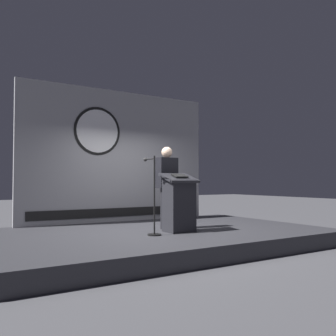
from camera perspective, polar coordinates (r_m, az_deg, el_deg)
name	(u,v)px	position (r m, az deg, el deg)	size (l,w,h in m)	color
ground_plane	(157,246)	(7.26, -1.71, -12.02)	(40.00, 40.00, 0.00)	#4C4C51
stage_platform	(157,238)	(7.23, -1.70, -10.85)	(6.40, 4.00, 0.30)	#333338
banner_display	(118,156)	(8.81, -7.82, 1.87)	(4.69, 0.12, 3.11)	#9E9EA3
podium	(179,203)	(6.94, 1.75, -5.55)	(0.64, 0.49, 1.11)	#26262B
speaker_person	(167,187)	(7.34, -0.18, -2.96)	(0.40, 0.26, 1.65)	black
microphone_stand	(153,208)	(6.53, -2.35, -6.19)	(0.24, 0.50, 1.41)	black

